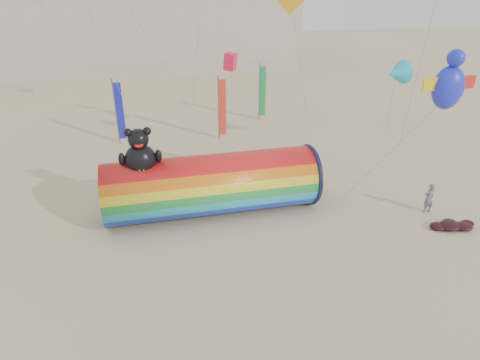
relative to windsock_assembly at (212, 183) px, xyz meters
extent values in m
plane|color=#CCB58C|center=(0.85, -2.63, -1.81)|extent=(160.00, 160.00, 0.00)
cylinder|color=red|center=(0.01, 0.00, -0.09)|extent=(11.80, 3.44, 3.44)
torus|color=#0F1438|center=(5.80, 0.00, -0.09)|extent=(0.24, 3.61, 3.61)
cylinder|color=black|center=(5.93, 0.00, -0.09)|extent=(0.06, 3.41, 3.41)
ellipsoid|color=black|center=(-3.73, 0.00, 1.78)|extent=(1.68, 1.51, 1.77)
ellipsoid|color=yellow|center=(-3.73, -0.54, 1.68)|extent=(0.87, 0.38, 0.76)
sphere|color=black|center=(-3.73, 0.00, 2.96)|extent=(1.08, 1.08, 1.08)
sphere|color=black|center=(-4.20, 0.00, 3.35)|extent=(0.43, 0.43, 0.43)
sphere|color=black|center=(-3.25, 0.00, 3.35)|extent=(0.43, 0.43, 0.43)
ellipsoid|color=red|center=(-3.73, -0.44, 2.81)|extent=(0.48, 0.17, 0.30)
ellipsoid|color=black|center=(-4.66, -0.10, 1.97)|extent=(0.35, 0.35, 0.71)
ellipsoid|color=black|center=(-2.79, -0.10, 1.97)|extent=(0.35, 0.35, 0.71)
imported|color=slate|center=(11.97, -2.92, -0.92)|extent=(0.69, 0.49, 1.79)
ellipsoid|color=#3B0A16|center=(12.05, -4.83, -1.61)|extent=(1.17, 0.99, 0.41)
ellipsoid|color=#3B0A16|center=(12.75, -5.03, -1.64)|extent=(0.99, 0.84, 0.34)
ellipsoid|color=#3B0A16|center=(11.45, -4.68, -1.66)|extent=(0.91, 0.77, 0.32)
ellipsoid|color=#3B0A16|center=(12.35, -4.43, -1.68)|extent=(0.78, 0.66, 0.27)
ellipsoid|color=#3B0A16|center=(13.25, -4.73, -1.69)|extent=(0.73, 0.62, 0.25)
cylinder|color=#59595E|center=(-5.33, 12.51, 0.79)|extent=(0.10, 0.10, 5.20)
cube|color=#171EAF|center=(-5.02, 12.51, 0.84)|extent=(0.56, 0.06, 4.50)
cylinder|color=#59595E|center=(2.67, 11.65, 0.79)|extent=(0.10, 0.10, 5.20)
cube|color=red|center=(2.98, 11.65, 0.84)|extent=(0.56, 0.06, 4.50)
cylinder|color=#59595E|center=(7.25, 15.81, 0.79)|extent=(0.10, 0.10, 5.20)
cube|color=#158E3C|center=(7.56, 15.81, 0.84)|extent=(0.56, 0.06, 4.50)
ellipsoid|color=#1F2ADB|center=(10.21, -4.66, 5.91)|extent=(1.50, 1.17, 2.00)
cone|color=#1AB2D2|center=(13.04, 3.79, 4.69)|extent=(1.53, 1.53, 1.38)
cube|color=#EF1A45|center=(3.35, 10.20, 4.69)|extent=(0.77, 0.77, 1.22)
camera|label=1|loc=(-3.48, -21.16, 10.63)|focal=32.00mm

